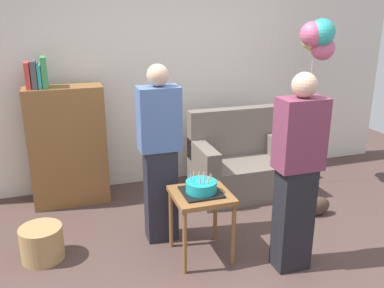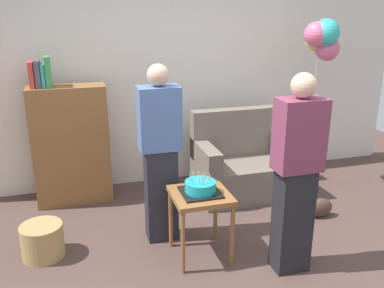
% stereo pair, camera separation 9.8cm
% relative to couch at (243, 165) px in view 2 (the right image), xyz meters
% --- Properties ---
extents(ground_plane, '(8.00, 8.00, 0.00)m').
position_rel_couch_xyz_m(ground_plane, '(-0.65, -1.35, -0.34)').
color(ground_plane, '#4C3833').
extents(wall_back, '(6.00, 0.10, 2.70)m').
position_rel_couch_xyz_m(wall_back, '(-0.65, 0.70, 1.01)').
color(wall_back, silver).
rests_on(wall_back, ground_plane).
extents(couch, '(1.10, 0.70, 0.96)m').
position_rel_couch_xyz_m(couch, '(0.00, 0.00, 0.00)').
color(couch, '#6B6056').
rests_on(couch, ground_plane).
extents(bookshelf, '(0.80, 0.36, 1.61)m').
position_rel_couch_xyz_m(bookshelf, '(-1.89, 0.34, 0.33)').
color(bookshelf, brown).
rests_on(bookshelf, ground_plane).
extents(side_table, '(0.48, 0.48, 0.60)m').
position_rel_couch_xyz_m(side_table, '(-0.86, -1.12, 0.17)').
color(side_table, brown).
rests_on(side_table, ground_plane).
extents(birthday_cake, '(0.32, 0.32, 0.17)m').
position_rel_couch_xyz_m(birthday_cake, '(-0.86, -1.12, 0.31)').
color(birthday_cake, black).
rests_on(birthday_cake, side_table).
extents(person_blowing_candles, '(0.36, 0.22, 1.63)m').
position_rel_couch_xyz_m(person_blowing_candles, '(-1.12, -0.72, 0.49)').
color(person_blowing_candles, '#23232D').
rests_on(person_blowing_candles, ground_plane).
extents(person_holding_cake, '(0.36, 0.22, 1.63)m').
position_rel_couch_xyz_m(person_holding_cake, '(-0.20, -1.50, 0.49)').
color(person_holding_cake, black).
rests_on(person_holding_cake, ground_plane).
extents(wicker_basket, '(0.36, 0.36, 0.30)m').
position_rel_couch_xyz_m(wicker_basket, '(-2.18, -0.75, -0.19)').
color(wicker_basket, '#A88451').
rests_on(wicker_basket, ground_plane).
extents(handbag, '(0.28, 0.14, 0.20)m').
position_rel_couch_xyz_m(handbag, '(0.54, -0.79, -0.24)').
color(handbag, '#473328').
rests_on(handbag, ground_plane).
extents(balloon_bunch, '(0.44, 0.42, 1.96)m').
position_rel_couch_xyz_m(balloon_bunch, '(0.85, -0.07, 1.41)').
color(balloon_bunch, silver).
rests_on(balloon_bunch, ground_plane).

